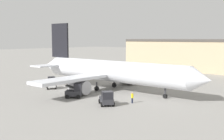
# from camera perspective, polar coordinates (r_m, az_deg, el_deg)

# --- Properties ---
(ground_plane) EXTENTS (400.00, 400.00, 0.00)m
(ground_plane) POSITION_cam_1_polar(r_m,az_deg,el_deg) (51.70, 0.00, -4.11)
(ground_plane) COLOR gray
(airplane) EXTENTS (37.90, 31.31, 12.62)m
(airplane) POSITION_cam_1_polar(r_m,az_deg,el_deg) (51.84, -0.87, -0.21)
(airplane) COLOR silver
(airplane) RESTS_ON ground_plane
(ground_crew_worker) EXTENTS (0.36, 0.36, 1.62)m
(ground_crew_worker) POSITION_cam_1_polar(r_m,az_deg,el_deg) (41.43, 4.14, -5.56)
(ground_crew_worker) COLOR #1E2338
(ground_crew_worker) RESTS_ON ground_plane
(baggage_tug) EXTENTS (3.42, 3.23, 2.11)m
(baggage_tug) POSITION_cam_1_polar(r_m,az_deg,el_deg) (39.98, -1.08, -5.84)
(baggage_tug) COLOR #2D2D33
(baggage_tug) RESTS_ON ground_plane
(belt_loader_truck) EXTENTS (3.22, 3.17, 2.32)m
(belt_loader_truck) POSITION_cam_1_polar(r_m,az_deg,el_deg) (45.48, -7.53, -4.25)
(belt_loader_truck) COLOR #2D2D33
(belt_loader_truck) RESTS_ON ground_plane
(pushback_tug) EXTENTS (3.07, 2.83, 2.39)m
(pushback_tug) POSITION_cam_1_polar(r_m,az_deg,el_deg) (54.09, -12.22, -2.65)
(pushback_tug) COLOR silver
(pushback_tug) RESTS_ON ground_plane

